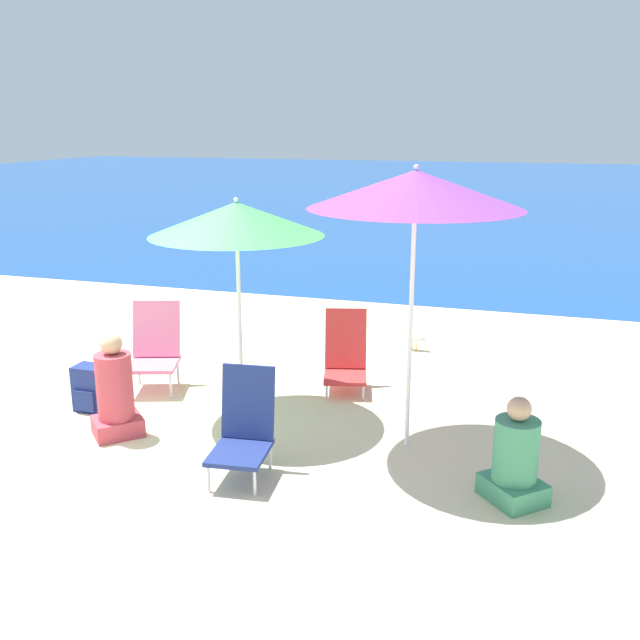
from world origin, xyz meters
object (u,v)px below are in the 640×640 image
object	(u,v)px
beach_umbrella_purple	(415,190)
backpack_navy	(91,388)
beach_chair_red	(346,355)
person_seated_near	(515,460)
beach_umbrella_green	(236,219)
beach_chair_pink	(155,346)
person_seated_far	(115,394)
seagull	(415,339)
beach_chair_navy	(244,426)

from	to	relation	value
beach_umbrella_purple	backpack_navy	world-z (taller)	beach_umbrella_purple
beach_chair_red	person_seated_near	bearing A→B (deg)	-60.78
beach_umbrella_purple	beach_chair_red	size ratio (longest dim) A/B	2.92
beach_umbrella_purple	person_seated_near	distance (m)	2.13
beach_umbrella_green	backpack_navy	distance (m)	2.14
beach_chair_pink	person_seated_near	bearing A→B (deg)	-37.89
beach_umbrella_green	person_seated_near	size ratio (longest dim) A/B	2.52
person_seated_far	seagull	distance (m)	3.75
beach_umbrella_green	beach_chair_red	xyz separation A→B (m)	(0.75, 0.92, -1.47)
person_seated_near	seagull	size ratio (longest dim) A/B	2.95
beach_chair_pink	beach_chair_navy	size ratio (longest dim) A/B	1.05
beach_chair_red	backpack_navy	distance (m)	2.49
beach_umbrella_green	seagull	distance (m)	3.14
backpack_navy	beach_chair_pink	bearing A→B (deg)	69.19
beach_umbrella_purple	person_seated_near	world-z (taller)	beach_umbrella_purple
beach_chair_pink	beach_umbrella_green	bearing A→B (deg)	-37.06
beach_umbrella_green	beach_chair_red	size ratio (longest dim) A/B	2.52
person_seated_far	beach_umbrella_green	bearing A→B (deg)	88.02
beach_chair_pink	person_seated_far	size ratio (longest dim) A/B	0.94
seagull	beach_chair_red	bearing A→B (deg)	-108.26
beach_umbrella_purple	beach_chair_navy	distance (m)	2.23
beach_umbrella_purple	beach_chair_red	bearing A→B (deg)	125.98
beach_chair_red	seagull	world-z (taller)	beach_chair_red
beach_umbrella_purple	seagull	world-z (taller)	beach_umbrella_purple
beach_umbrella_green	beach_chair_navy	size ratio (longest dim) A/B	2.42
beach_chair_pink	person_seated_far	distance (m)	1.19
beach_umbrella_green	beach_chair_navy	bearing A→B (deg)	-65.79
beach_chair_red	seagull	size ratio (longest dim) A/B	2.95
beach_chair_pink	beach_chair_navy	world-z (taller)	beach_chair_pink
beach_umbrella_green	beach_chair_red	bearing A→B (deg)	50.71
backpack_navy	seagull	xyz separation A→B (m)	(2.61, 2.70, -0.07)
person_seated_far	backpack_navy	distance (m)	0.71
person_seated_near	seagull	world-z (taller)	person_seated_near
beach_chair_red	beach_umbrella_purple	bearing A→B (deg)	-68.42
beach_chair_pink	backpack_navy	world-z (taller)	beach_chair_pink
beach_umbrella_purple	person_seated_far	size ratio (longest dim) A/B	2.51
beach_umbrella_purple	beach_chair_pink	bearing A→B (deg)	166.86
beach_umbrella_purple	beach_chair_pink	size ratio (longest dim) A/B	2.68
beach_chair_red	person_seated_far	bearing A→B (deg)	-147.63
beach_umbrella_green	person_seated_near	xyz separation A→B (m)	(2.49, -0.91, -1.50)
backpack_navy	beach_chair_red	bearing A→B (deg)	30.62
person_seated_far	seagull	size ratio (longest dim) A/B	3.44
beach_umbrella_purple	backpack_navy	distance (m)	3.55
beach_umbrella_green	beach_umbrella_purple	xyz separation A→B (m)	(1.60, -0.25, 0.32)
beach_chair_red	backpack_navy	xyz separation A→B (m)	(-2.14, -1.26, -0.13)
beach_umbrella_purple	person_seated_near	bearing A→B (deg)	-36.37
beach_chair_pink	person_seated_near	distance (m)	3.83
beach_umbrella_purple	beach_chair_pink	world-z (taller)	beach_umbrella_purple
beach_umbrella_purple	beach_chair_pink	xyz separation A→B (m)	(-2.71, 0.63, -1.70)
beach_chair_red	person_seated_near	distance (m)	2.52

